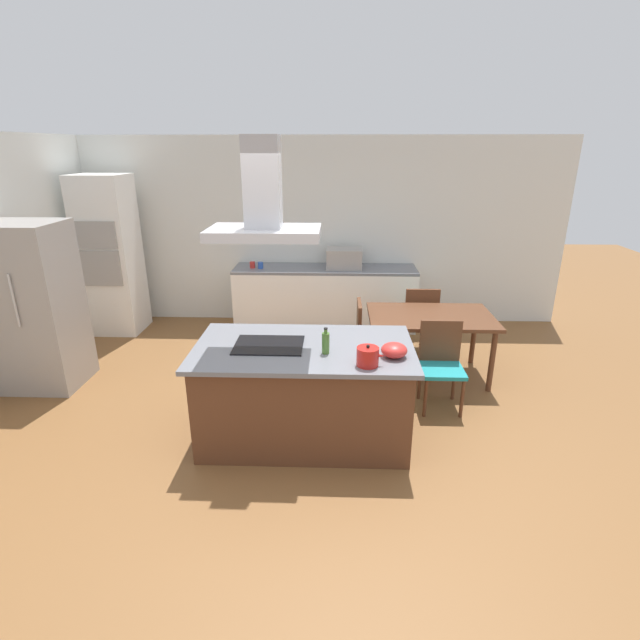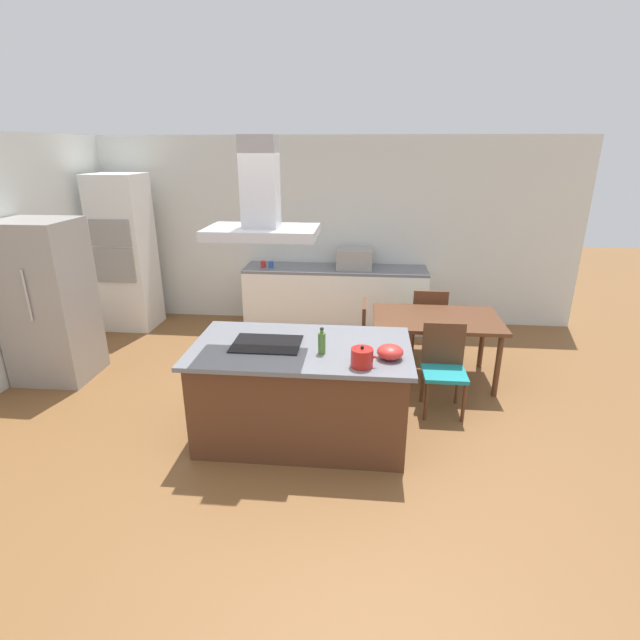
% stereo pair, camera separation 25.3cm
% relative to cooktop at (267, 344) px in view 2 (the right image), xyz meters
% --- Properties ---
extents(ground, '(16.00, 16.00, 0.00)m').
position_rel_cooktop_xyz_m(ground, '(0.31, 1.50, -0.91)').
color(ground, brown).
extents(wall_back, '(7.20, 0.10, 2.70)m').
position_rel_cooktop_xyz_m(wall_back, '(0.31, 3.25, 0.44)').
color(wall_back, silver).
rests_on(wall_back, ground).
extents(wall_left, '(0.10, 8.80, 2.70)m').
position_rel_cooktop_xyz_m(wall_left, '(-3.14, 1.00, 0.44)').
color(wall_left, silver).
rests_on(wall_left, ground).
extents(kitchen_island, '(1.92, 1.08, 0.90)m').
position_rel_cooktop_xyz_m(kitchen_island, '(0.31, 0.00, -0.45)').
color(kitchen_island, '#59331E').
rests_on(kitchen_island, ground).
extents(cooktop, '(0.60, 0.44, 0.01)m').
position_rel_cooktop_xyz_m(cooktop, '(0.00, 0.00, 0.00)').
color(cooktop, black).
rests_on(cooktop, kitchen_island).
extents(tea_kettle, '(0.23, 0.18, 0.18)m').
position_rel_cooktop_xyz_m(tea_kettle, '(0.84, -0.37, 0.07)').
color(tea_kettle, '#B21E19').
rests_on(tea_kettle, kitchen_island).
extents(olive_oil_bottle, '(0.06, 0.06, 0.23)m').
position_rel_cooktop_xyz_m(olive_oil_bottle, '(0.50, -0.14, 0.09)').
color(olive_oil_bottle, '#47722D').
rests_on(olive_oil_bottle, kitchen_island).
extents(mixing_bowl, '(0.22, 0.22, 0.12)m').
position_rel_cooktop_xyz_m(mixing_bowl, '(1.07, -0.20, 0.05)').
color(mixing_bowl, red).
rests_on(mixing_bowl, kitchen_island).
extents(back_counter, '(2.63, 0.62, 0.90)m').
position_rel_cooktop_xyz_m(back_counter, '(0.42, 2.88, -0.46)').
color(back_counter, white).
rests_on(back_counter, ground).
extents(countertop_microwave, '(0.50, 0.38, 0.28)m').
position_rel_cooktop_xyz_m(countertop_microwave, '(0.69, 2.88, 0.13)').
color(countertop_microwave, '#9E9993').
rests_on(countertop_microwave, back_counter).
extents(coffee_mug_red, '(0.08, 0.08, 0.09)m').
position_rel_cooktop_xyz_m(coffee_mug_red, '(-0.62, 2.83, 0.04)').
color(coffee_mug_red, red).
rests_on(coffee_mug_red, back_counter).
extents(coffee_mug_blue, '(0.08, 0.08, 0.09)m').
position_rel_cooktop_xyz_m(coffee_mug_blue, '(-0.50, 2.81, 0.04)').
color(coffee_mug_blue, '#2D56B2').
rests_on(coffee_mug_blue, back_counter).
extents(wall_oven_stack, '(0.70, 0.66, 2.20)m').
position_rel_cooktop_xyz_m(wall_oven_stack, '(-2.59, 2.65, 0.20)').
color(wall_oven_stack, white).
rests_on(wall_oven_stack, ground).
extents(refrigerator, '(0.80, 0.73, 1.82)m').
position_rel_cooktop_xyz_m(refrigerator, '(-2.67, 0.95, 0.00)').
color(refrigerator, '#9E9993').
rests_on(refrigerator, ground).
extents(dining_table, '(1.40, 0.90, 0.75)m').
position_rel_cooktop_xyz_m(dining_table, '(1.66, 1.29, -0.24)').
color(dining_table, '#59331E').
rests_on(dining_table, ground).
extents(chair_at_left_end, '(0.42, 0.42, 0.89)m').
position_rel_cooktop_xyz_m(chair_at_left_end, '(0.74, 1.29, -0.40)').
color(chair_at_left_end, teal).
rests_on(chair_at_left_end, ground).
extents(chair_facing_island, '(0.42, 0.42, 0.89)m').
position_rel_cooktop_xyz_m(chair_facing_island, '(1.66, 0.63, -0.40)').
color(chair_facing_island, teal).
rests_on(chair_facing_island, ground).
extents(chair_facing_back_wall, '(0.42, 0.42, 0.89)m').
position_rel_cooktop_xyz_m(chair_facing_back_wall, '(1.66, 1.96, -0.40)').
color(chair_facing_back_wall, teal).
rests_on(chair_facing_back_wall, ground).
extents(range_hood, '(0.90, 0.55, 0.78)m').
position_rel_cooktop_xyz_m(range_hood, '(0.00, 0.00, 1.20)').
color(range_hood, '#ADADB2').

